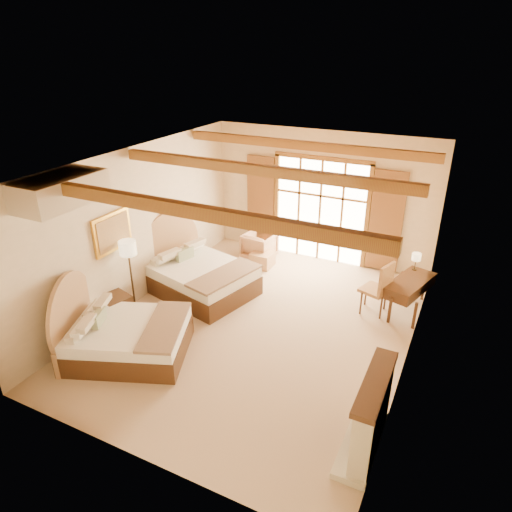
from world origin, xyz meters
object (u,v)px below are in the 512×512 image
Objects in this scene: nightstand at (116,310)px; armchair at (259,246)px; bed_far at (195,273)px; bed_near at (121,332)px; desk at (408,294)px.

nightstand is 0.82× the size of armchair.
nightstand is (-0.65, -1.79, -0.12)m from bed_far.
bed_near reaches higher than armchair.
bed_near is 4.59m from armchair.
armchair reaches higher than nightstand.
desk is at bearing 18.61° from bed_near.
armchair is (0.50, 4.56, -0.06)m from bed_near.
bed_near is at bearing -74.78° from bed_far.
armchair is 3.91m from desk.
nightstand is 0.43× the size of desk.
bed_near is 1.00× the size of bed_far.
bed_far is at bearing 82.13° from armchair.
desk reaches higher than nightstand.
bed_near is 1.79× the size of desk.
desk is at bearing 172.51° from armchair.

